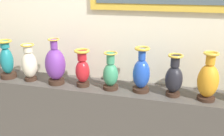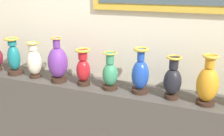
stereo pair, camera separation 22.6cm
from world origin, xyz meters
The scene contains 10 objects.
display_shelf centered at (0.00, 0.00, 0.49)m, with size 3.03×0.37×0.98m, color #4C4742.
back_wall centered at (0.01, 0.24, 1.40)m, with size 5.78×0.14×2.77m.
vase_teal centered at (-1.05, -0.05, 1.15)m, with size 0.15×0.15×0.38m.
vase_ivory centered at (-0.80, -0.05, 1.14)m, with size 0.14×0.14×0.35m.
vase_violet centered at (-0.52, -0.06, 1.16)m, with size 0.19×0.19×0.42m.
vase_crimson centered at (-0.26, -0.05, 1.14)m, with size 0.14×0.14×0.34m.
vase_jade centered at (0.00, -0.05, 1.12)m, with size 0.14×0.14×0.33m.
vase_sapphire centered at (0.27, -0.03, 1.14)m, with size 0.15×0.15×0.39m.
vase_onyx centered at (0.54, -0.05, 1.14)m, with size 0.14×0.14×0.35m.
vase_amber centered at (0.80, -0.05, 1.15)m, with size 0.16×0.16×0.39m.
Camera 1 is at (0.59, -2.06, 1.86)m, focal length 40.99 mm.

